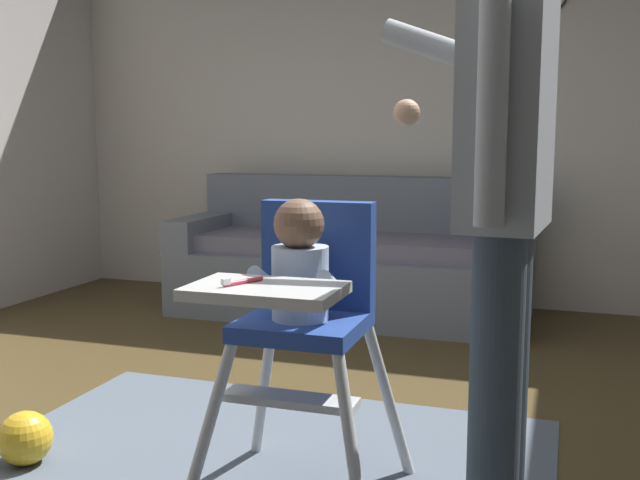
% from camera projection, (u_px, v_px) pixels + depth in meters
% --- Properties ---
extents(ground, '(6.14, 7.19, 0.10)m').
position_uv_depth(ground, '(183.00, 475.00, 2.60)').
color(ground, '#4C3D20').
extents(wall_far, '(5.34, 0.06, 2.72)m').
position_uv_depth(wall_far, '(382.00, 101.00, 5.06)').
color(wall_far, silver).
rests_on(wall_far, ground).
extents(couch, '(2.22, 0.86, 0.86)m').
position_uv_depth(couch, '(354.00, 262.00, 4.73)').
color(couch, slate).
rests_on(couch, ground).
extents(high_chair, '(0.61, 0.73, 0.95)m').
position_uv_depth(high_chair, '(303.00, 294.00, 2.24)').
color(high_chair, silver).
rests_on(high_chair, ground).
extents(adult_standing, '(0.51, 0.52, 1.68)m').
position_uv_depth(adult_standing, '(503.00, 202.00, 1.97)').
color(adult_standing, '#384651').
rests_on(adult_standing, ground).
extents(toy_ball_second, '(0.19, 0.19, 0.19)m').
position_uv_depth(toy_ball_second, '(25.00, 438.00, 2.56)').
color(toy_ball_second, gold).
rests_on(toy_ball_second, ground).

